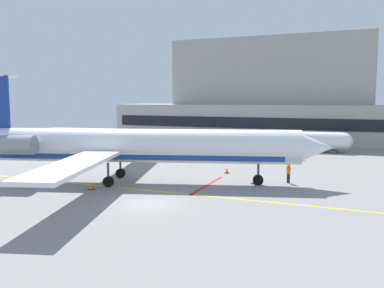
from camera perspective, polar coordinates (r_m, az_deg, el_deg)
ground at (r=29.57m, az=-6.10°, el=-8.38°), size 120.00×120.00×0.11m
terminal_building at (r=72.55m, az=12.31°, el=5.90°), size 62.22×11.64×18.18m
regional_jet at (r=36.42m, az=-9.62°, el=-0.26°), size 34.91×29.00×9.67m
baggage_tug at (r=56.11m, az=-5.72°, el=-0.19°), size 3.69×4.05×2.36m
pushback_tractor at (r=51.13m, az=12.48°, el=-1.08°), size 4.39×3.40×2.05m
belt_loader at (r=65.23m, az=-9.52°, el=0.65°), size 4.03×3.78×2.27m
fuel_tank at (r=59.43m, az=17.70°, el=0.41°), size 8.48×3.10×2.84m
marshaller at (r=36.98m, az=13.48°, el=-3.93°), size 0.56×0.72×1.87m
safety_cone_alpha at (r=47.25m, az=-13.17°, el=-2.56°), size 0.47×0.47×0.55m
safety_cone_bravo at (r=40.97m, az=4.95°, el=-3.78°), size 0.47×0.47×0.55m
safety_cone_charlie at (r=36.18m, az=8.74°, el=-5.19°), size 0.47×0.47×0.55m
safety_cone_delta at (r=34.56m, az=-14.02°, el=-5.86°), size 0.47×0.47×0.55m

